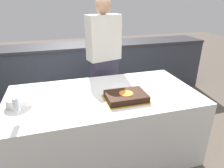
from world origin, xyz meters
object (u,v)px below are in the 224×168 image
(cake, at_px, (126,96))
(plate_stack, at_px, (20,100))
(person_cutting_cake, at_px, (104,62))
(wine_glass, at_px, (17,106))

(cake, distance_m, plate_stack, 0.98)
(plate_stack, distance_m, person_cutting_cake, 1.20)
(plate_stack, xyz_separation_m, person_cutting_cake, (0.96, 0.71, 0.07))
(cake, bearing_deg, person_cutting_cake, 90.00)
(cake, height_order, plate_stack, plate_stack)
(plate_stack, bearing_deg, wine_glass, -84.23)
(cake, xyz_separation_m, plate_stack, (-0.96, 0.17, 0.01))
(wine_glass, bearing_deg, plate_stack, 95.77)
(cake, height_order, person_cutting_cake, person_cutting_cake)
(cake, xyz_separation_m, wine_glass, (-0.93, -0.11, 0.10))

